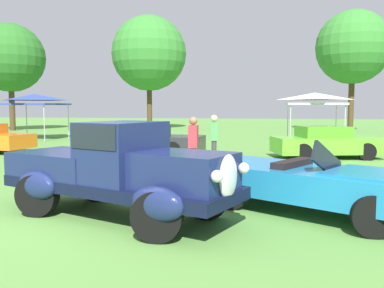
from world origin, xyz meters
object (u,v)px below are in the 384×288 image
(spectator_by_row, at_px, (193,146))
(canopy_tent_center_field, at_px, (315,98))
(show_car_lime, at_px, (326,142))
(feature_pickup_truck, at_px, (119,169))
(neighbor_convertible, at_px, (319,183))
(spectator_near_truck, at_px, (214,139))
(canopy_tent_left_field, at_px, (34,99))
(show_car_charcoal, at_px, (145,140))

(spectator_by_row, height_order, canopy_tent_center_field, canopy_tent_center_field)
(show_car_lime, height_order, spectator_by_row, spectator_by_row)
(feature_pickup_truck, bearing_deg, neighbor_convertible, 13.76)
(spectator_near_truck, relative_size, spectator_by_row, 1.00)
(neighbor_convertible, distance_m, show_car_lime, 8.61)
(feature_pickup_truck, xyz_separation_m, spectator_by_row, (0.62, 4.02, 0.05))
(canopy_tent_left_field, bearing_deg, canopy_tent_center_field, 2.29)
(show_car_lime, relative_size, canopy_tent_left_field, 1.34)
(show_car_lime, xyz_separation_m, canopy_tent_left_field, (-15.95, 6.44, 1.82))
(show_car_lime, bearing_deg, canopy_tent_left_field, 158.03)
(spectator_near_truck, bearing_deg, spectator_by_row, -96.10)
(show_car_lime, xyz_separation_m, spectator_near_truck, (-3.94, -2.91, 0.31))
(show_car_charcoal, bearing_deg, canopy_tent_left_field, 143.06)
(spectator_near_truck, xyz_separation_m, spectator_by_row, (-0.26, -2.44, 0.00))
(show_car_charcoal, xyz_separation_m, canopy_tent_center_field, (7.43, 7.32, 1.82))
(show_car_lime, bearing_deg, show_car_charcoal, -178.13)
(spectator_by_row, bearing_deg, show_car_charcoal, 119.40)
(spectator_by_row, bearing_deg, canopy_tent_left_field, 134.92)
(feature_pickup_truck, bearing_deg, canopy_tent_left_field, 125.16)
(show_car_charcoal, distance_m, canopy_tent_left_field, 11.24)
(feature_pickup_truck, height_order, canopy_tent_left_field, canopy_tent_left_field)
(show_car_charcoal, relative_size, show_car_lime, 1.10)
(show_car_charcoal, bearing_deg, feature_pickup_truck, -76.10)
(show_car_charcoal, relative_size, canopy_tent_center_field, 1.56)
(spectator_near_truck, xyz_separation_m, canopy_tent_left_field, (-12.01, 9.35, 1.51))
(neighbor_convertible, bearing_deg, show_car_charcoal, 124.87)
(neighbor_convertible, bearing_deg, canopy_tent_left_field, 134.40)
(show_car_charcoal, bearing_deg, neighbor_convertible, -55.13)
(neighbor_convertible, distance_m, spectator_near_truck, 6.19)
(neighbor_convertible, relative_size, show_car_lime, 1.07)
(neighbor_convertible, relative_size, spectator_near_truck, 2.71)
(show_car_charcoal, distance_m, spectator_by_row, 5.88)
(show_car_charcoal, height_order, spectator_near_truck, spectator_near_truck)
(feature_pickup_truck, bearing_deg, show_car_lime, 62.76)
(feature_pickup_truck, bearing_deg, spectator_near_truck, 82.20)
(spectator_near_truck, height_order, canopy_tent_left_field, canopy_tent_left_field)
(feature_pickup_truck, height_order, canopy_tent_center_field, canopy_tent_center_field)
(canopy_tent_left_field, bearing_deg, spectator_near_truck, -37.88)
(feature_pickup_truck, distance_m, canopy_tent_center_field, 17.32)
(feature_pickup_truck, relative_size, show_car_charcoal, 1.00)
(canopy_tent_left_field, bearing_deg, spectator_by_row, -45.08)
(spectator_near_truck, distance_m, spectator_by_row, 2.45)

